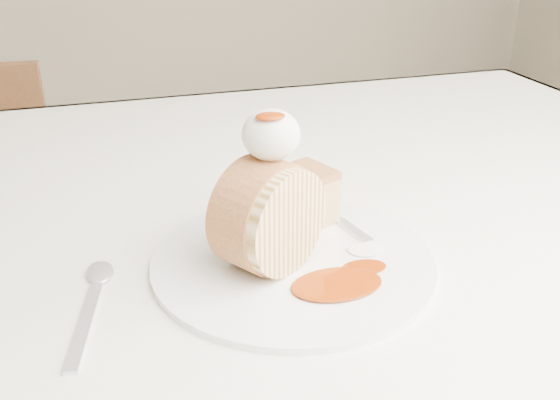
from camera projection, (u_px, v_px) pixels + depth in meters
name	position (u px, v px, depth m)	size (l,w,h in m)	color
table	(230.00, 262.00, 0.78)	(1.40, 0.90, 0.75)	white
plate	(293.00, 261.00, 0.60)	(0.27, 0.27, 0.01)	white
roulade_slice	(269.00, 217.00, 0.57)	(0.10, 0.10, 0.06)	beige
cake_chunk	(302.00, 200.00, 0.66)	(0.06, 0.06, 0.05)	#B57244
whipped_cream	(271.00, 135.00, 0.55)	(0.05, 0.05, 0.05)	white
caramel_drizzle	(270.00, 110.00, 0.53)	(0.03, 0.02, 0.01)	#892B05
caramel_pool	(337.00, 284.00, 0.56)	(0.08, 0.06, 0.00)	#892B05
fork	(337.00, 219.00, 0.67)	(0.02, 0.16, 0.00)	silver
spoon	(85.00, 324.00, 0.51)	(0.02, 0.15, 0.00)	silver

